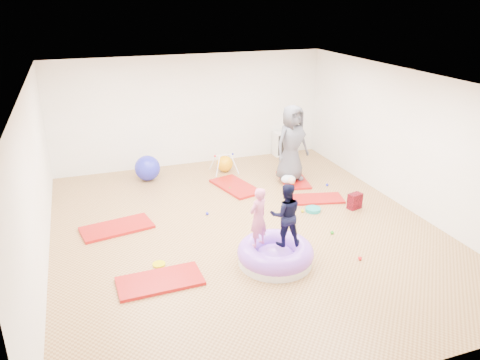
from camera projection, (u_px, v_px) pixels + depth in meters
name	position (u px, v px, depth m)	size (l,w,h in m)	color
room	(246.00, 160.00, 8.36)	(7.01, 8.01, 2.81)	#AB8751
gym_mat_front_left	(160.00, 281.00, 7.24)	(1.30, 0.65, 0.05)	maroon
gym_mat_mid_left	(117.00, 228.00, 8.89)	(1.31, 0.66, 0.05)	maroon
gym_mat_center_back	(236.00, 187.00, 10.78)	(1.31, 0.66, 0.05)	maroon
gym_mat_right	(318.00, 199.00, 10.15)	(1.08, 0.54, 0.05)	maroon
gym_mat_rear_right	(293.00, 180.00, 11.18)	(1.17, 0.58, 0.05)	maroon
inflatable_cushion	(275.00, 254.00, 7.74)	(1.27, 1.27, 0.40)	silver
child_pink	(258.00, 215.00, 7.49)	(0.37, 0.24, 1.02)	#CC6495
child_navy	(286.00, 212.00, 7.52)	(0.52, 0.40, 1.07)	black
adult_caregiver	(292.00, 143.00, 10.81)	(0.88, 0.57, 1.80)	#484A55
infant	(289.00, 179.00, 10.85)	(0.36, 0.37, 0.21)	#CFE8FD
ball_pit_balls	(291.00, 208.00, 9.71)	(3.11, 3.67, 0.06)	#D7CF00
exercise_ball_blue	(147.00, 168.00, 11.13)	(0.60, 0.60, 0.60)	#2326C1
exercise_ball_orange	(225.00, 164.00, 11.71)	(0.41, 0.41, 0.41)	#F4A307
infant_play_gym	(224.00, 161.00, 11.59)	(0.62, 0.59, 0.47)	white
cube_shelf	(285.00, 143.00, 12.87)	(0.66, 0.32, 0.66)	white
balance_disc	(313.00, 210.00, 9.62)	(0.32, 0.32, 0.07)	teal
backpack	(355.00, 201.00, 9.69)	(0.29, 0.18, 0.33)	maroon
yellow_toy	(159.00, 264.00, 7.71)	(0.21, 0.21, 0.03)	#D7CF00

